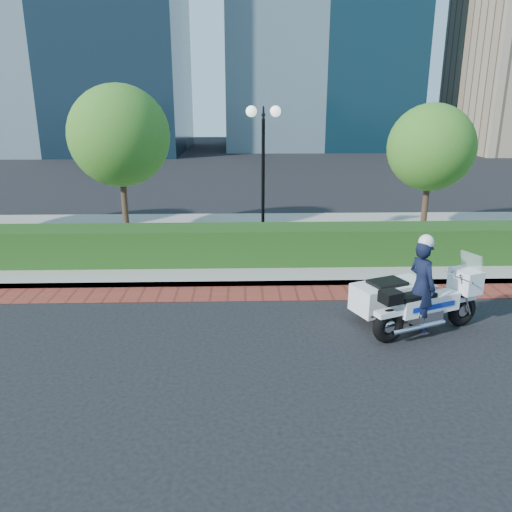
{
  "coord_description": "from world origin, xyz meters",
  "views": [
    {
      "loc": [
        0.35,
        -9.8,
        4.43
      ],
      "look_at": [
        0.67,
        1.36,
        1.0
      ],
      "focal_mm": 35.0,
      "sensor_mm": 36.0,
      "label": 1
    }
  ],
  "objects_px": {
    "lamppost": "(263,155)",
    "police_motorcycle": "(411,295)",
    "tree_b": "(119,136)",
    "tree_c": "(431,148)"
  },
  "relations": [
    {
      "from": "tree_b",
      "to": "lamppost",
      "type": "bearing_deg",
      "value": -16.11
    },
    {
      "from": "tree_b",
      "to": "police_motorcycle",
      "type": "height_order",
      "value": "tree_b"
    },
    {
      "from": "lamppost",
      "to": "tree_b",
      "type": "relative_size",
      "value": 0.86
    },
    {
      "from": "lamppost",
      "to": "tree_b",
      "type": "xyz_separation_m",
      "value": [
        -4.5,
        1.3,
        0.48
      ]
    },
    {
      "from": "tree_b",
      "to": "police_motorcycle",
      "type": "distance_m",
      "value": 10.44
    },
    {
      "from": "lamppost",
      "to": "police_motorcycle",
      "type": "height_order",
      "value": "lamppost"
    },
    {
      "from": "tree_b",
      "to": "police_motorcycle",
      "type": "bearing_deg",
      "value": -43.84
    },
    {
      "from": "tree_b",
      "to": "police_motorcycle",
      "type": "xyz_separation_m",
      "value": [
        7.27,
        -6.98,
        -2.72
      ]
    },
    {
      "from": "lamppost",
      "to": "police_motorcycle",
      "type": "distance_m",
      "value": 6.71
    },
    {
      "from": "tree_b",
      "to": "tree_c",
      "type": "height_order",
      "value": "tree_b"
    }
  ]
}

